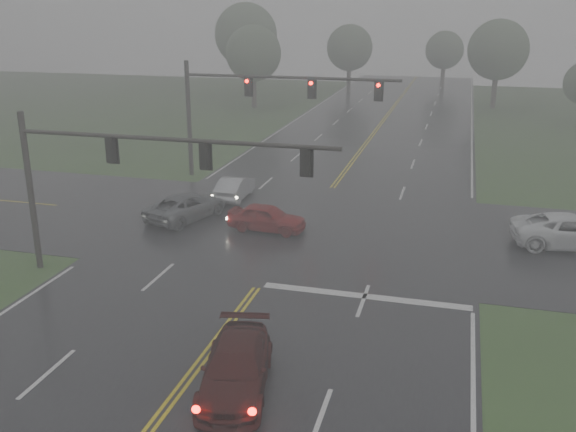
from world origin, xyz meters
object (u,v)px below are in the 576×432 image
(sedan_red, at_px, (267,231))
(signal_gantry_near, at_px, (117,166))
(pickup_white, at_px, (570,247))
(signal_gantry_far, at_px, (251,98))
(sedan_maroon, at_px, (237,388))
(car_grey, at_px, (187,219))
(sedan_silver, at_px, (235,199))

(sedan_red, distance_m, signal_gantry_near, 9.86)
(pickup_white, relative_size, signal_gantry_far, 0.40)
(sedan_maroon, bearing_deg, car_grey, 107.29)
(sedan_silver, xyz_separation_m, pickup_white, (18.69, -3.45, 0.00))
(signal_gantry_far, bearing_deg, signal_gantry_near, -90.43)
(sedan_red, relative_size, car_grey, 0.81)
(sedan_red, relative_size, pickup_white, 0.72)
(sedan_silver, distance_m, car_grey, 4.57)
(sedan_red, bearing_deg, signal_gantry_near, 154.80)
(sedan_maroon, xyz_separation_m, sedan_red, (-3.36, 14.24, 0.00))
(sedan_red, xyz_separation_m, sedan_silver, (-3.60, 5.09, 0.00))
(sedan_red, relative_size, signal_gantry_far, 0.29)
(sedan_silver, bearing_deg, sedan_red, 123.56)
(sedan_maroon, bearing_deg, signal_gantry_near, 126.17)
(car_grey, relative_size, signal_gantry_far, 0.35)
(sedan_red, distance_m, sedan_silver, 6.23)
(car_grey, bearing_deg, pickup_white, -159.56)
(car_grey, distance_m, signal_gantry_near, 9.55)
(sedan_maroon, relative_size, signal_gantry_far, 0.34)
(sedan_maroon, xyz_separation_m, signal_gantry_near, (-7.52, 6.83, 5.00))
(sedan_red, bearing_deg, sedan_maroon, -162.58)
(sedan_silver, bearing_deg, signal_gantry_far, -86.48)
(sedan_silver, xyz_separation_m, signal_gantry_near, (-0.56, -12.49, 5.00))
(sedan_silver, distance_m, signal_gantry_far, 7.25)
(signal_gantry_near, bearing_deg, pickup_white, 25.16)
(car_grey, bearing_deg, signal_gantry_near, 112.84)
(sedan_red, distance_m, signal_gantry_far, 11.94)
(car_grey, height_order, signal_gantry_near, signal_gantry_near)
(car_grey, bearing_deg, signal_gantry_far, -77.58)
(sedan_silver, bearing_deg, sedan_maroon, 108.07)
(sedan_red, relative_size, sedan_silver, 0.99)
(car_grey, relative_size, signal_gantry_near, 0.37)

